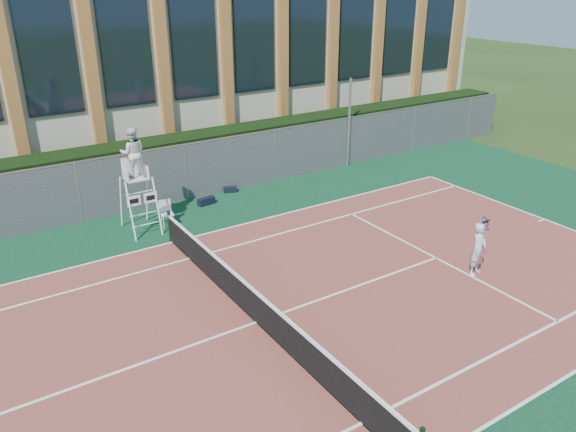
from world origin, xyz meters
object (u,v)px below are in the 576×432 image
plastic_chair (166,211)px  tennis_player (478,249)px  steel_pole (349,123)px  umpire_chair (133,156)px

plastic_chair → tennis_player: size_ratio=0.56×
plastic_chair → tennis_player: tennis_player is taller
tennis_player → plastic_chair: bearing=127.2°
steel_pole → umpire_chair: 10.48m
umpire_chair → plastic_chair: (0.89, -0.11, -2.11)m
plastic_chair → tennis_player: (6.24, -8.24, 0.29)m
steel_pole → tennis_player: 10.56m
steel_pole → plastic_chair: 9.71m
steel_pole → tennis_player: steel_pole is taller
steel_pole → tennis_player: bearing=-107.7°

